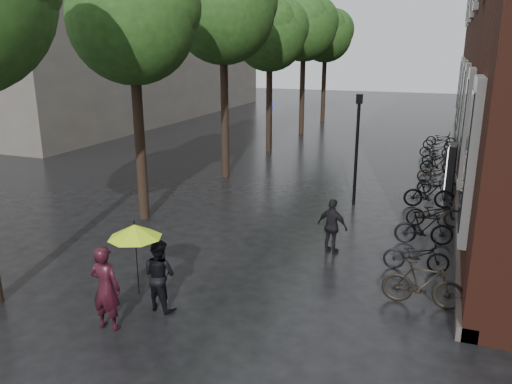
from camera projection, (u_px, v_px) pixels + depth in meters
The scene contains 11 objects.
ground at pixel (122, 369), 8.66m from camera, with size 120.00×120.00×0.00m, color black.
bg_building at pixel (94, 26), 39.39m from camera, with size 16.00×30.00×14.00m, color #47423D.
street_trees at pixel (248, 25), 22.54m from camera, with size 4.33×34.03×8.91m.
person_burgundy at pixel (106, 288), 9.70m from camera, with size 0.64×0.42×1.74m, color black.
person_black at pixel (159, 275), 10.47m from camera, with size 0.76×0.59×1.56m, color black.
lime_umbrella at pixel (135, 231), 9.78m from camera, with size 1.08×1.08×1.59m.
pedestrian_walking at pixel (332, 226), 13.39m from camera, with size 0.89×0.37×1.51m, color black.
parked_bicycles at pixel (435, 179), 19.48m from camera, with size 2.04×20.05×1.03m.
ad_lightbox at pixel (451, 169), 18.96m from camera, with size 0.29×1.25×1.88m.
lamp_post at pixel (357, 139), 17.13m from camera, with size 0.20×0.20×3.88m.
cycle_sign at pixel (271, 120), 25.42m from camera, with size 0.15×0.51×2.79m.
Camera 1 is at (4.85, -6.13, 5.37)m, focal length 35.00 mm.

